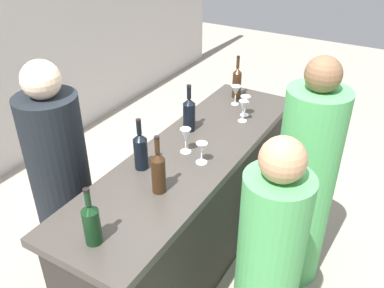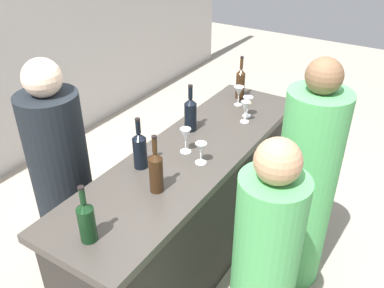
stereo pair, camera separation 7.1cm
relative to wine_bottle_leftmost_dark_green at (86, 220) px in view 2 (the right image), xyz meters
name	(u,v)px [view 2 (the right image)]	position (x,y,z in m)	size (l,w,h in m)	color
ground_plane	(192,264)	(0.89, 0.01, -1.10)	(12.00, 12.00, 0.00)	#9E9384
bar_counter	(192,212)	(0.89, 0.01, -0.60)	(2.11, 0.59, 0.98)	#2A2723
wine_bottle_leftmost_dark_green	(86,220)	(0.00, 0.00, 0.00)	(0.08, 0.08, 0.30)	black
wine_bottle_second_left_amber_brown	(156,170)	(0.46, -0.04, 0.01)	(0.08, 0.08, 0.33)	#331E0F
wine_bottle_center_near_black	(140,149)	(0.59, 0.17, 0.01)	(0.08, 0.08, 0.31)	black
wine_bottle_second_right_near_black	(190,113)	(1.12, 0.16, 0.01)	(0.08, 0.08, 0.32)	black
wine_bottle_rightmost_amber_brown	(240,83)	(1.75, 0.12, 0.01)	(0.07, 0.07, 0.33)	#331E0F
wine_glass_near_left	(201,149)	(0.81, -0.10, -0.02)	(0.07, 0.07, 0.13)	white
wine_glass_near_center	(245,108)	(1.41, -0.09, 0.00)	(0.06, 0.06, 0.15)	white
wine_glass_near_right	(248,103)	(1.50, -0.07, -0.01)	(0.07, 0.07, 0.15)	white
wine_glass_far_left	(186,136)	(0.87, 0.04, 0.00)	(0.07, 0.07, 0.16)	white
wine_glass_far_center	(239,92)	(1.63, 0.07, -0.01)	(0.07, 0.07, 0.15)	white
person_left_guest	(304,189)	(1.23, -0.62, -0.36)	(0.38, 0.38, 1.60)	#4CA559
person_center_guest	(264,273)	(0.51, -0.67, -0.42)	(0.41, 0.41, 1.47)	#4CA559
person_server_behind	(64,189)	(0.41, 0.66, -0.36)	(0.45, 0.45, 1.60)	black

